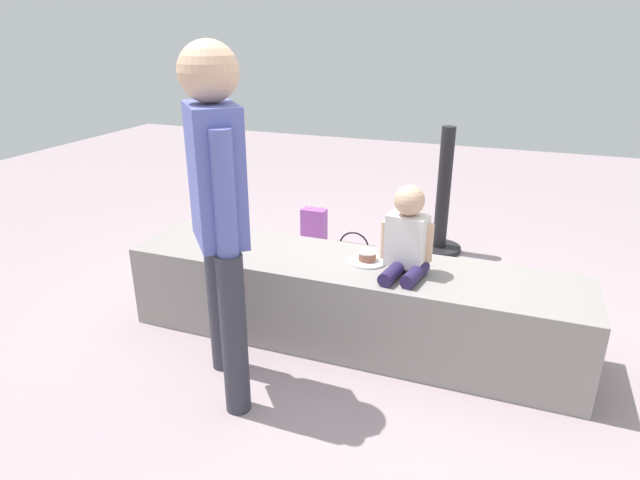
# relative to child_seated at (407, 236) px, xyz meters

# --- Properties ---
(ground_plane) EXTENTS (12.00, 12.00, 0.00)m
(ground_plane) POSITION_rel_child_seated_xyz_m (-0.32, 0.02, -0.71)
(ground_plane) COLOR #A28E94
(concrete_ledge) EXTENTS (2.60, 0.57, 0.50)m
(concrete_ledge) POSITION_rel_child_seated_xyz_m (-0.32, 0.02, -0.46)
(concrete_ledge) COLOR gray
(concrete_ledge) RESTS_ON ground_plane
(child_seated) EXTENTS (0.28, 0.33, 0.48)m
(child_seated) POSITION_rel_child_seated_xyz_m (0.00, 0.00, 0.00)
(child_seated) COLOR #281D49
(child_seated) RESTS_ON concrete_ledge
(adult_standing) EXTENTS (0.38, 0.41, 1.70)m
(adult_standing) POSITION_rel_child_seated_xyz_m (-0.75, -0.63, 0.31)
(adult_standing) COLOR #32333F
(adult_standing) RESTS_ON ground_plane
(cake_plate) EXTENTS (0.22, 0.22, 0.07)m
(cake_plate) POSITION_rel_child_seated_xyz_m (-0.23, 0.06, -0.19)
(cake_plate) COLOR white
(cake_plate) RESTS_ON concrete_ledge
(gift_bag) EXTENTS (0.20, 0.11, 0.38)m
(gift_bag) POSITION_rel_child_seated_xyz_m (-1.04, 1.30, -0.54)
(gift_bag) COLOR #B259BF
(gift_bag) RESTS_ON ground_plane
(railing_post) EXTENTS (0.36, 0.36, 1.03)m
(railing_post) POSITION_rel_child_seated_xyz_m (-0.03, 1.60, -0.33)
(railing_post) COLOR black
(railing_post) RESTS_ON ground_plane
(water_bottle_near_gift) EXTENTS (0.07, 0.07, 0.18)m
(water_bottle_near_gift) POSITION_rel_child_seated_xyz_m (-1.45, 0.49, -0.63)
(water_bottle_near_gift) COLOR silver
(water_bottle_near_gift) RESTS_ON ground_plane
(water_bottle_far_side) EXTENTS (0.07, 0.07, 0.24)m
(water_bottle_far_side) POSITION_rel_child_seated_xyz_m (-1.29, 0.58, -0.60)
(water_bottle_far_side) COLOR silver
(water_bottle_far_side) RESTS_ON ground_plane
(party_cup_red) EXTENTS (0.08, 0.08, 0.11)m
(party_cup_red) POSITION_rel_child_seated_xyz_m (0.11, 0.65, -0.66)
(party_cup_red) COLOR red
(party_cup_red) RESTS_ON ground_plane
(cake_box_white) EXTENTS (0.32, 0.30, 0.13)m
(cake_box_white) POSITION_rel_child_seated_xyz_m (-0.36, 0.47, -0.65)
(cake_box_white) COLOR white
(cake_box_white) RESTS_ON ground_plane
(handbag_black_leather) EXTENTS (0.31, 0.14, 0.34)m
(handbag_black_leather) POSITION_rel_child_seated_xyz_m (-0.56, 0.90, -0.59)
(handbag_black_leather) COLOR black
(handbag_black_leather) RESTS_ON ground_plane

